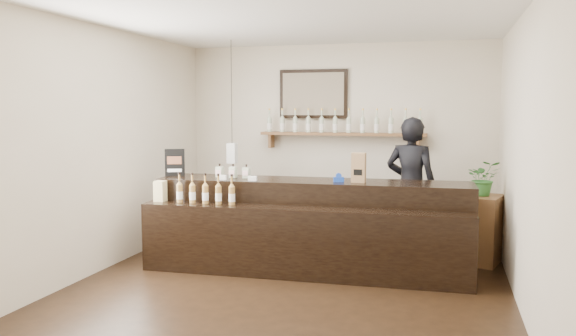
# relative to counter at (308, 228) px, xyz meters

# --- Properties ---
(ground) EXTENTS (5.00, 5.00, 0.00)m
(ground) POSITION_rel_counter_xyz_m (-0.04, -0.56, -0.48)
(ground) COLOR black
(ground) RESTS_ON ground
(room_shell) EXTENTS (5.00, 5.00, 5.00)m
(room_shell) POSITION_rel_counter_xyz_m (-0.04, -0.56, 1.22)
(room_shell) COLOR beige
(room_shell) RESTS_ON ground
(back_wall_decor) EXTENTS (2.66, 0.96, 1.69)m
(back_wall_decor) POSITION_rel_counter_xyz_m (-0.19, 1.81, 1.27)
(back_wall_decor) COLOR brown
(back_wall_decor) RESTS_ON ground
(counter) EXTENTS (3.70, 1.12, 1.20)m
(counter) POSITION_rel_counter_xyz_m (0.00, 0.00, 0.00)
(counter) COLOR black
(counter) RESTS_ON ground
(promo_sign) EXTENTS (0.23, 0.11, 0.34)m
(promo_sign) POSITION_rel_counter_xyz_m (-1.72, 0.07, 0.72)
(promo_sign) COLOR black
(promo_sign) RESTS_ON counter
(paper_bag) EXTENTS (0.16, 0.12, 0.34)m
(paper_bag) POSITION_rel_counter_xyz_m (0.57, 0.09, 0.72)
(paper_bag) COLOR #916A46
(paper_bag) RESTS_ON counter
(tape_dispenser) EXTENTS (0.13, 0.08, 0.10)m
(tape_dispenser) POSITION_rel_counter_xyz_m (0.34, 0.06, 0.59)
(tape_dispenser) COLOR #1A44B8
(tape_dispenser) RESTS_ON counter
(side_cabinet) EXTENTS (0.56, 0.66, 0.82)m
(side_cabinet) POSITION_rel_counter_xyz_m (1.96, 0.83, -0.07)
(side_cabinet) COLOR brown
(side_cabinet) RESTS_ON ground
(potted_plant) EXTENTS (0.42, 0.37, 0.43)m
(potted_plant) POSITION_rel_counter_xyz_m (1.96, 0.83, 0.55)
(potted_plant) COLOR #306D2B
(potted_plant) RESTS_ON side_cabinet
(shopkeeper) EXTENTS (0.81, 0.62, 1.99)m
(shopkeeper) POSITION_rel_counter_xyz_m (1.10, 0.99, 0.51)
(shopkeeper) COLOR black
(shopkeeper) RESTS_ON ground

